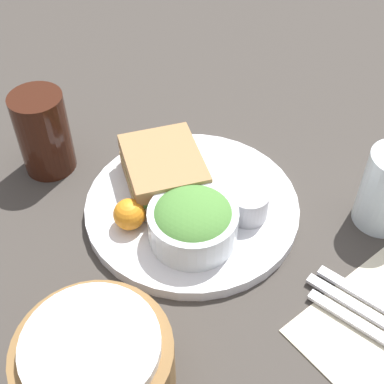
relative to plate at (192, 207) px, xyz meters
The scene contains 12 objects.
ground_plane 0.01m from the plate, ahead, with size 4.00×4.00×0.00m, color #3D3833.
plate is the anchor object (origin of this frame).
sandwich 0.06m from the plate, ahead, with size 0.14×0.13×0.05m.
salad_bowl 0.07m from the plate, 142.48° to the left, with size 0.11×0.11×0.06m.
dressing_cup 0.08m from the plate, 144.60° to the right, with size 0.05×0.05×0.04m, color #B7B7BC.
orange_wedge 0.09m from the plate, 77.36° to the left, with size 0.04×0.04×0.04m, color orange.
drink_glass 0.23m from the plate, 27.53° to the left, with size 0.07×0.07×0.12m, color #38190F.
bread_basket 0.26m from the plate, 120.26° to the left, with size 0.15×0.15×0.09m.
napkin 0.26m from the plate, 167.70° to the right, with size 0.12×0.18×0.00m, color beige.
fork 0.26m from the plate, 163.75° to the right, with size 0.16×0.01×0.01m, color silver.
knife 0.26m from the plate, 167.70° to the right, with size 0.17×0.01×0.01m, color silver.
spoon 0.26m from the plate, behind, with size 0.15×0.01×0.01m, color silver.
Camera 1 is at (-0.37, 0.29, 0.52)m, focal length 50.00 mm.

